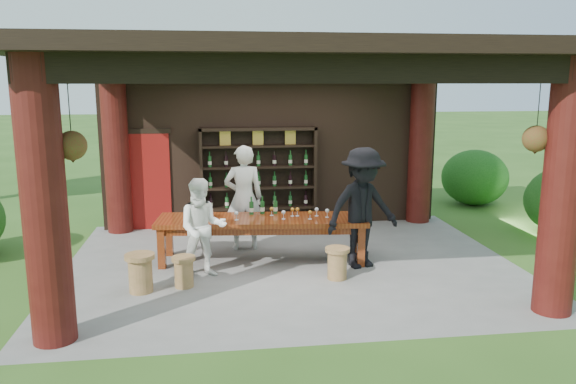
{
  "coord_description": "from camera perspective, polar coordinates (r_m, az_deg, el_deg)",
  "views": [
    {
      "loc": [
        -1.26,
        -8.87,
        3.01
      ],
      "look_at": [
        0.0,
        0.4,
        1.15
      ],
      "focal_mm": 35.0,
      "sensor_mm": 36.0,
      "label": 1
    }
  ],
  "objects": [
    {
      "name": "table_bottles",
      "position": [
        9.67,
        -2.55,
        -1.33
      ],
      "size": [
        0.49,
        0.1,
        0.31
      ],
      "color": "#194C1E",
      "rests_on": "tasting_table"
    },
    {
      "name": "pavilion",
      "position": [
        9.42,
        -0.1,
        5.89
      ],
      "size": [
        7.5,
        6.0,
        3.6
      ],
      "color": "slate",
      "rests_on": "ground"
    },
    {
      "name": "stool_near_left",
      "position": [
        8.52,
        -10.54,
        -7.88
      ],
      "size": [
        0.35,
        0.35,
        0.46
      ],
      "rotation": [
        0.0,
        0.0,
        0.43
      ],
      "color": "brown",
      "rests_on": "ground"
    },
    {
      "name": "tasting_table",
      "position": [
        9.46,
        -2.66,
        -3.31
      ],
      "size": [
        3.57,
        1.25,
        0.75
      ],
      "rotation": [
        0.0,
        0.0,
        -0.1
      ],
      "color": "#5F230D",
      "rests_on": "ground"
    },
    {
      "name": "guest_woman",
      "position": [
        8.77,
        -8.69,
        -3.64
      ],
      "size": [
        0.78,
        0.62,
        1.55
      ],
      "primitive_type": "imported",
      "rotation": [
        0.0,
        0.0,
        0.04
      ],
      "color": "white",
      "rests_on": "ground"
    },
    {
      "name": "guest_man",
      "position": [
        9.15,
        7.57,
        -1.64
      ],
      "size": [
        1.42,
        1.05,
        1.97
      ],
      "primitive_type": "imported",
      "rotation": [
        0.0,
        0.0,
        0.28
      ],
      "color": "black",
      "rests_on": "ground"
    },
    {
      "name": "wine_shelf",
      "position": [
        11.53,
        -3.0,
        1.43
      ],
      "size": [
        2.37,
        0.36,
        2.09
      ],
      "color": "black",
      "rests_on": "ground"
    },
    {
      "name": "stool_far_left",
      "position": [
        8.44,
        -14.77,
        -7.85
      ],
      "size": [
        0.43,
        0.43,
        0.57
      ],
      "rotation": [
        0.0,
        0.0,
        0.01
      ],
      "color": "brown",
      "rests_on": "ground"
    },
    {
      "name": "napkin_basket",
      "position": [
        9.5,
        -8.45,
        -2.21
      ],
      "size": [
        0.28,
        0.21,
        0.14
      ],
      "primitive_type": "cube",
      "rotation": [
        0.0,
        0.0,
        -0.1
      ],
      "color": "#BF6672",
      "rests_on": "tasting_table"
    },
    {
      "name": "stool_near_right",
      "position": [
        8.73,
        5.02,
        -7.13
      ],
      "size": [
        0.38,
        0.38,
        0.5
      ],
      "rotation": [
        0.0,
        0.0,
        -0.3
      ],
      "color": "brown",
      "rests_on": "ground"
    },
    {
      "name": "shrubs",
      "position": [
        11.27,
        12.74,
        -1.64
      ],
      "size": [
        15.21,
        8.79,
        1.36
      ],
      "color": "#194C14",
      "rests_on": "ground"
    },
    {
      "name": "table_glasses",
      "position": [
        9.43,
        0.41,
        -2.15
      ],
      "size": [
        1.59,
        0.41,
        0.15
      ],
      "color": "silver",
      "rests_on": "tasting_table"
    },
    {
      "name": "trees",
      "position": [
        11.89,
        16.65,
        12.5
      ],
      "size": [
        21.08,
        10.54,
        4.8
      ],
      "color": "#3F2819",
      "rests_on": "ground"
    },
    {
      "name": "ground",
      "position": [
        9.45,
        0.33,
        -7.33
      ],
      "size": [
        90.0,
        90.0,
        0.0
      ],
      "primitive_type": "plane",
      "color": "#2D5119",
      "rests_on": "ground"
    },
    {
      "name": "host",
      "position": [
        10.1,
        -4.52,
        -0.57
      ],
      "size": [
        0.71,
        0.49,
        1.9
      ],
      "primitive_type": "imported",
      "rotation": [
        0.0,
        0.0,
        3.19
      ],
      "color": "silver",
      "rests_on": "ground"
    }
  ]
}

